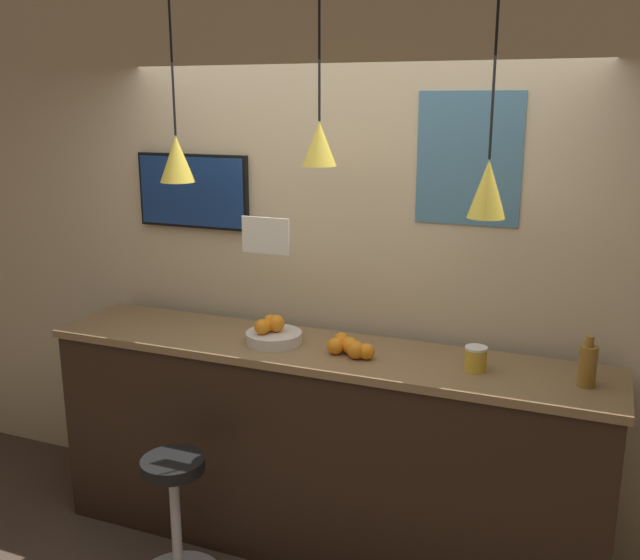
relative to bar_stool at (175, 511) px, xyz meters
The scene contains 13 objects.
back_wall 1.51m from the bar_stool, 59.89° to the left, with size 8.00×0.06×2.90m.
service_counter 0.78m from the bar_stool, 44.82° to the left, with size 2.88×0.57×1.12m.
bar_stool is the anchor object (origin of this frame).
fruit_bowl 0.98m from the bar_stool, 61.01° to the left, with size 0.29×0.29×0.15m.
orange_pile 1.16m from the bar_stool, 35.30° to the left, with size 0.25×0.20×0.09m.
juice_bottle 2.04m from the bar_stool, 16.17° to the left, with size 0.08×0.08×0.23m.
spread_jar 1.62m from the bar_stool, 21.55° to the left, with size 0.10×0.10×0.11m.
pendant_lamp_left 1.74m from the bar_stool, 114.54° to the left, with size 0.18×0.18×0.89m.
pendant_lamp_middle 1.90m from the bar_stool, 44.39° to the left, with size 0.16×0.16×0.78m.
pendant_lamp_right 2.12m from the bar_stool, 21.80° to the left, with size 0.17×0.17×0.98m.
mounted_tv 1.72m from the bar_stool, 113.18° to the left, with size 0.69×0.04×0.42m.
hanging_menu_board 1.41m from the bar_stool, 43.48° to the left, with size 0.24×0.01×0.17m.
wall_poster 2.21m from the bar_stool, 37.51° to the left, with size 0.51×0.01×0.64m.
Camera 1 is at (1.26, -2.44, 2.32)m, focal length 40.00 mm.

